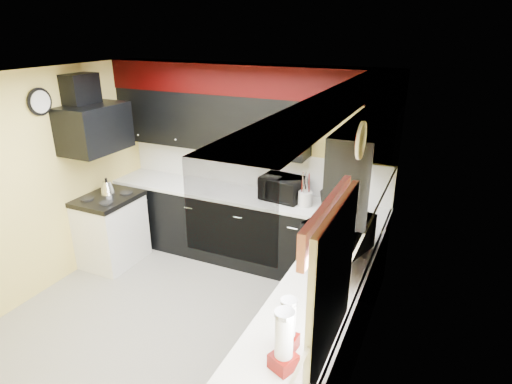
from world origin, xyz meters
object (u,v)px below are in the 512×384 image
microwave (339,235)px  knife_block (328,197)px  toaster_oven (282,188)px  kettle (107,188)px  utensil_crock (305,199)px

microwave → knife_block: size_ratio=2.78×
toaster_oven → kettle: size_ratio=2.73×
microwave → toaster_oven: bearing=61.4°
utensil_crock → microwave: bearing=-55.6°
kettle → toaster_oven: bearing=18.7°
microwave → utensil_crock: bearing=52.0°
microwave → kettle: size_ratio=3.46×
utensil_crock → knife_block: (0.25, 0.10, 0.02)m
knife_block → toaster_oven: bearing=-156.8°
toaster_oven → knife_block: bearing=8.6°
utensil_crock → kettle: bearing=-165.4°
microwave → utensil_crock: microwave is taller
toaster_oven → kettle: 2.21m
toaster_oven → utensil_crock: 0.34m
microwave → kettle: (-3.04, 0.29, -0.11)m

